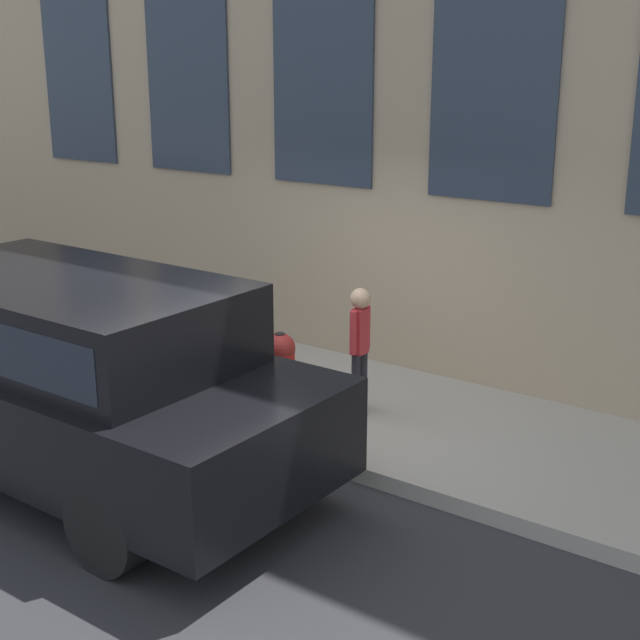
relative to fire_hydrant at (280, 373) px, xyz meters
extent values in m
plane|color=#2D2D30|center=(-0.54, -0.17, -0.55)|extent=(80.00, 80.00, 0.00)
cube|color=#A8A093|center=(0.64, -0.17, -0.48)|extent=(2.37, 60.00, 0.15)
cube|color=#2D3847|center=(1.81, -1.17, 2.59)|extent=(0.03, 1.31, 2.14)
cube|color=#2D3847|center=(1.81, 0.83, 2.59)|extent=(0.03, 1.31, 2.14)
cube|color=#2D3847|center=(1.81, 2.83, 2.59)|extent=(0.03, 1.31, 2.14)
cube|color=#2D3847|center=(1.81, 4.83, 2.59)|extent=(0.03, 1.31, 2.14)
cylinder|color=red|center=(0.00, 0.00, -0.39)|extent=(0.38, 0.38, 0.04)
cylinder|color=red|center=(0.00, 0.00, -0.08)|extent=(0.28, 0.28, 0.65)
sphere|color=maroon|center=(0.00, 0.00, 0.24)|extent=(0.29, 0.29, 0.29)
cylinder|color=black|center=(0.00, 0.00, 0.33)|extent=(0.10, 0.10, 0.12)
cylinder|color=red|center=(0.00, -0.19, -0.01)|extent=(0.09, 0.10, 0.09)
cylinder|color=red|center=(0.00, 0.19, -0.01)|extent=(0.09, 0.10, 0.09)
cylinder|color=#232328|center=(0.42, -0.58, -0.12)|extent=(0.09, 0.09, 0.58)
cylinder|color=#232328|center=(0.54, -0.58, -0.12)|extent=(0.09, 0.09, 0.58)
cube|color=red|center=(0.48, -0.58, 0.39)|extent=(0.16, 0.11, 0.44)
cylinder|color=red|center=(0.37, -0.58, 0.41)|extent=(0.07, 0.07, 0.42)
cylinder|color=red|center=(0.60, -0.58, 0.41)|extent=(0.07, 0.07, 0.42)
sphere|color=tan|center=(0.48, -0.58, 0.71)|extent=(0.19, 0.19, 0.19)
cylinder|color=black|center=(-0.98, 2.46, -0.23)|extent=(0.24, 0.65, 0.65)
cylinder|color=black|center=(-2.64, -0.60, -0.23)|extent=(0.24, 0.65, 0.65)
cylinder|color=black|center=(-0.98, -0.60, -0.23)|extent=(0.24, 0.65, 0.65)
cube|color=black|center=(-1.81, 0.93, 0.15)|extent=(1.90, 4.94, 0.76)
cube|color=black|center=(-1.81, 0.81, 0.85)|extent=(1.67, 3.07, 0.64)
cube|color=#1E232D|center=(-1.81, 0.81, 0.85)|extent=(1.68, 2.82, 0.41)
camera|label=1|loc=(-6.16, -4.98, 2.85)|focal=50.00mm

